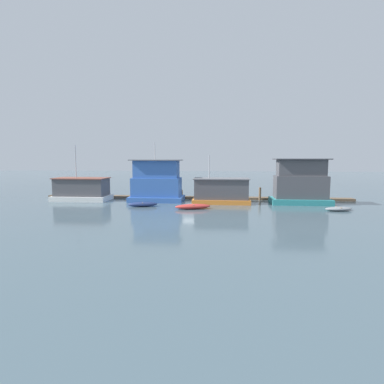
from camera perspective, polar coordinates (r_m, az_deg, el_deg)
The scene contains 12 objects.
ground_plane at distance 38.65m, azimuth 0.14°, elevation -1.90°, with size 200.00×200.00×0.00m, color #475B66.
dock_walkway at distance 41.83m, azimuth 0.56°, elevation -1.07°, with size 42.40×1.45×0.30m, color brown.
houseboat_white at distance 42.81m, azimuth -20.22°, elevation 0.45°, with size 7.34×3.91×7.35m.
houseboat_blue at distance 39.45m, azimuth -6.73°, elevation 1.81°, with size 6.99×4.04×7.57m.
houseboat_orange at distance 37.73m, azimuth 5.58°, elevation 0.19°, with size 7.12×3.67×6.05m.
houseboat_teal at distance 39.12m, azimuth 19.96°, elevation 1.44°, with size 7.10×3.57×5.56m.
dinghy_navy at distance 35.34m, azimuth -9.39°, elevation -2.32°, with size 3.56×1.86×0.54m.
dinghy_red at distance 33.25m, azimuth 0.17°, elevation -2.77°, with size 4.16×2.30×0.55m.
dinghy_grey at distance 35.73m, azimuth 26.14°, elevation -2.88°, with size 3.21×1.87×0.42m.
mooring_post_near_right at distance 40.98m, azimuth -1.93°, elevation -0.50°, with size 0.22×0.22×1.33m, color brown.
mooring_post_near_left at distance 40.94m, azimuth 12.81°, elevation -0.35°, with size 0.31×0.31×1.76m, color brown.
mooring_post_far_right at distance 43.57m, azimuth -15.68°, elevation -0.04°, with size 0.32×0.32×1.75m, color brown.
Camera 1 is at (3.62, -38.08, 5.52)m, focal length 28.00 mm.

